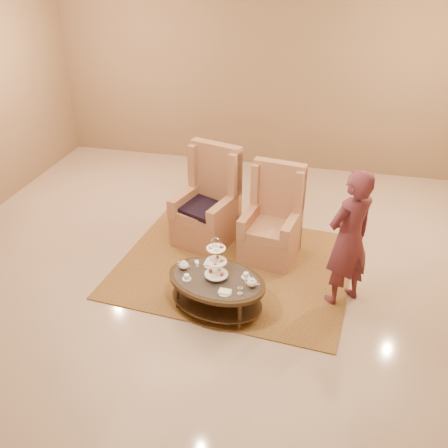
% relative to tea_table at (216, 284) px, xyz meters
% --- Properties ---
extents(ground, '(8.00, 8.00, 0.00)m').
position_rel_tea_table_xyz_m(ground, '(-0.07, 0.42, -0.36)').
color(ground, '#C2A990').
rests_on(ground, ground).
extents(ceiling, '(8.00, 8.00, 0.02)m').
position_rel_tea_table_xyz_m(ceiling, '(-0.07, 0.42, -0.36)').
color(ceiling, silver).
rests_on(ceiling, ground).
extents(wall_back, '(8.00, 0.04, 3.50)m').
position_rel_tea_table_xyz_m(wall_back, '(-0.07, 4.42, 1.39)').
color(wall_back, '#8F704E').
rests_on(wall_back, ground).
extents(rug, '(3.19, 2.74, 0.02)m').
position_rel_tea_table_xyz_m(rug, '(0.02, 0.91, -0.35)').
color(rug, olive).
rests_on(rug, ground).
extents(tea_table, '(1.34, 1.08, 0.98)m').
position_rel_tea_table_xyz_m(tea_table, '(0.00, 0.00, 0.00)').
color(tea_table, black).
rests_on(tea_table, ground).
extents(armchair_left, '(0.93, 0.95, 1.38)m').
position_rel_tea_table_xyz_m(armchair_left, '(-0.49, 1.51, 0.11)').
color(armchair_left, '#B67A56').
rests_on(armchair_left, ground).
extents(armchair_right, '(0.80, 0.82, 1.29)m').
position_rel_tea_table_xyz_m(armchair_right, '(0.45, 1.31, 0.08)').
color(armchair_right, '#B67A56').
rests_on(armchair_right, ground).
extents(person, '(0.73, 0.72, 1.70)m').
position_rel_tea_table_xyz_m(person, '(1.41, 0.51, 0.49)').
color(person, brown).
rests_on(person, ground).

